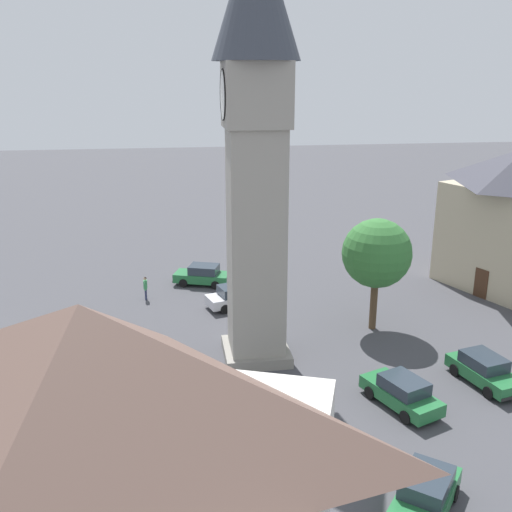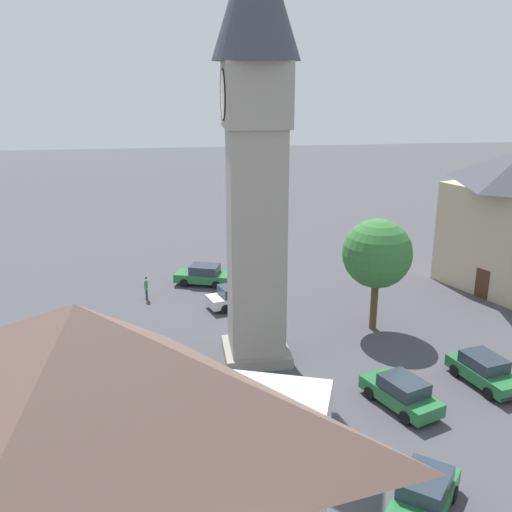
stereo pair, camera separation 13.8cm
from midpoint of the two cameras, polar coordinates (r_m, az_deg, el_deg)
name	(u,v)px [view 2 (the right image)]	position (r m, az deg, el deg)	size (l,w,h in m)	color
ground_plane	(256,356)	(33.21, 0.12, -9.79)	(200.00, 200.00, 0.00)	#424247
clock_tower	(256,115)	(29.63, 0.14, 13.67)	(4.33, 4.33, 22.62)	gray
car_blue_kerb	(424,495)	(23.30, 16.25, -21.56)	(4.25, 3.93, 1.53)	#236B38
car_silver_kerb	(401,392)	(29.12, 14.16, -12.83)	(4.46, 3.07, 1.53)	#236B38
car_red_corner	(237,296)	(39.66, -1.77, -3.94)	(2.81, 4.44, 1.53)	silver
car_white_side	(203,275)	(43.94, -5.09, -1.85)	(2.94, 4.45, 1.53)	#236B38
car_black_far	(485,371)	(32.34, 21.58, -10.39)	(4.40, 2.58, 1.53)	#236B38
car_green_alley	(6,379)	(31.88, -23.16, -10.99)	(4.34, 3.78, 1.53)	#236B38
pedestrian	(146,286)	(41.49, -10.61, -2.90)	(0.56, 0.25, 1.69)	#2D3351
tree	(377,254)	(35.68, 11.89, 0.21)	(4.20, 4.20, 6.99)	brown
building_corner_back	(94,503)	(15.60, -15.30, -22.27)	(10.54, 12.96, 10.46)	beige
lamp_post	(121,357)	(26.14, -12.91, -9.64)	(0.36, 0.36, 5.22)	black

